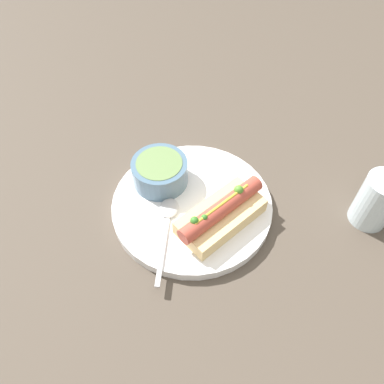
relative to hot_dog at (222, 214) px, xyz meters
The scene contains 6 objects.
ground_plane 0.08m from the hot_dog, 91.26° to the left, with size 4.00×4.00×0.00m, color #4C4238.
dinner_plate 0.07m from the hot_dog, 91.26° to the left, with size 0.29×0.29×0.02m.
hot_dog is the anchor object (origin of this frame).
soup_bowl 0.14m from the hot_dog, 89.34° to the left, with size 0.10×0.10×0.05m.
spoon 0.09m from the hot_dog, 128.06° to the left, with size 0.15×0.12×0.01m.
drinking_glass 0.27m from the hot_dog, 45.15° to the right, with size 0.07×0.07×0.10m.
Camera 1 is at (-0.31, -0.26, 0.56)m, focal length 35.00 mm.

